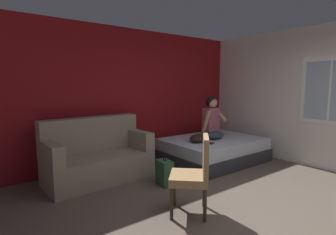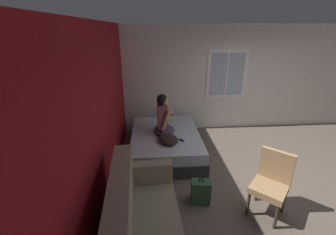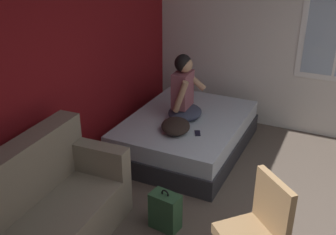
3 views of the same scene
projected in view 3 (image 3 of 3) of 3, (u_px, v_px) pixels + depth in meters
name	position (u px, v px, depth m)	size (l,w,h in m)	color
wall_back_accent	(52.00, 73.00, 4.31)	(10.10, 0.16, 2.70)	maroon
bed	(186.00, 134.00, 5.42)	(2.01, 1.49, 0.48)	#2D2D33
couch	(42.00, 214.00, 3.61)	(1.74, 0.91, 1.04)	gray
side_chair	(257.00, 229.00, 3.23)	(0.65, 0.65, 0.98)	#382D23
person_seated	(184.00, 93.00, 5.17)	(0.54, 0.46, 0.88)	#383D51
backpack	(166.00, 211.00, 3.96)	(0.26, 0.32, 0.46)	#2D5133
throw_pillow	(176.00, 126.00, 4.92)	(0.48, 0.36, 0.14)	#2D231E
cell_phone	(197.00, 133.00, 4.89)	(0.07, 0.14, 0.01)	black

